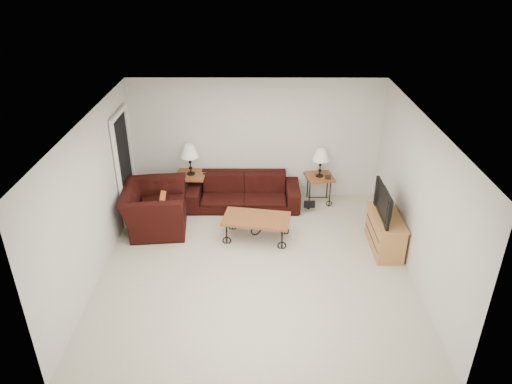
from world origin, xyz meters
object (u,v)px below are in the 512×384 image
backpack (309,200)px  television (388,202)px  side_table_right (319,189)px  armchair (155,208)px  side_table_left (192,188)px  coffee_table (256,228)px  tv_stand (385,232)px  lamp_left (190,160)px  sofa (244,191)px  lamp_right (320,163)px

backpack → television: bearing=-35.8°
side_table_right → armchair: 3.31m
side_table_left → television: 3.96m
side_table_right → coffee_table: side_table_right is taller
coffee_table → tv_stand: 2.25m
side_table_right → lamp_left: bearing=180.0°
sofa → coffee_table: 1.26m
lamp_right → lamp_left: bearing=180.0°
side_table_left → tv_stand: 3.93m
side_table_left → side_table_right: size_ratio=1.07×
side_table_right → television: size_ratio=0.62×
sofa → lamp_right: size_ratio=3.82×
lamp_left → lamp_right: 2.59m
side_table_right → lamp_left: lamp_left is taller
sofa → backpack: bearing=-6.2°
lamp_right → armchair: size_ratio=0.46×
lamp_left → television: lamp_left is taller
side_table_right → lamp_right: bearing=0.0°
side_table_left → lamp_left: bearing=0.0°
side_table_left → coffee_table: side_table_left is taller
coffee_table → armchair: (-1.88, 0.38, 0.19)m
side_table_left → lamp_right: size_ratio=1.07×
tv_stand → side_table_right: bearing=119.4°
television → side_table_right: bearing=-151.1°
sofa → side_table_left: size_ratio=3.57×
side_table_left → armchair: 1.17m
tv_stand → sofa: bearing=148.7°
side_table_right → side_table_left: bearing=180.0°
lamp_left → lamp_right: size_ratio=1.07×
sofa → television: (2.46, -1.51, 0.58)m
armchair → tv_stand: bearing=-104.8°
side_table_left → side_table_right: side_table_left is taller
side_table_left → backpack: size_ratio=1.45×
side_table_right → tv_stand: bearing=-60.6°
lamp_left → armchair: size_ratio=0.49×
side_table_left → side_table_right: (2.59, -0.00, -0.02)m
lamp_right → side_table_right: bearing=0.0°
armchair → backpack: bearing=-82.1°
lamp_left → tv_stand: 3.98m
lamp_left → armchair: lamp_left is taller
side_table_left → sofa: bearing=-9.6°
tv_stand → coffee_table: bearing=172.7°
lamp_right → backpack: (-0.22, -0.32, -0.66)m
tv_stand → television: (-0.02, 0.00, 0.59)m
sofa → coffee_table: sofa is taller
sofa → lamp_right: lamp_right is taller
side_table_left → side_table_right: bearing=-0.0°
sofa → television: bearing=-31.5°
side_table_left → backpack: side_table_left is taller
lamp_left → backpack: 2.50m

